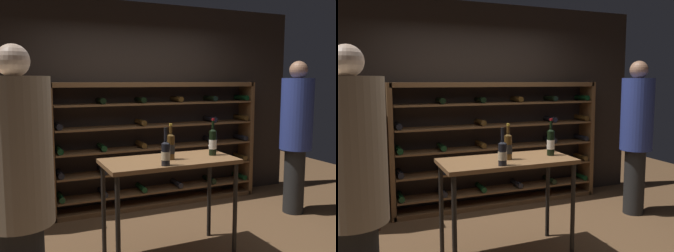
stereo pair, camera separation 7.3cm
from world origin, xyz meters
The scene contains 11 objects.
ground_plane centered at (0.00, 0.00, 0.00)m, with size 9.27×9.27×0.00m, color brown.
back_wall centered at (0.00, 1.64, 1.40)m, with size 5.17×0.10×2.79m, color black.
wine_rack centered at (0.32, 1.43, 0.84)m, with size 2.96×0.32×1.72m.
tasting_table centered at (-0.18, -0.05, 0.87)m, with size 1.29×0.61×0.98m.
person_guest_khaki centered at (-1.55, -0.86, 1.09)m, with size 0.42×0.42×1.95m.
person_bystander_red_print centered at (1.83, 0.42, 1.10)m, with size 0.41×0.41×1.99m.
display_cabinet centered at (-1.52, 1.25, 0.82)m, with size 0.44×0.36×1.63m, color #4C2D1E.
wine_bottle_red_label centered at (-0.32, -0.29, 1.10)m, with size 0.08×0.08×0.34m.
wine_bottle_green_slim centered at (0.31, -0.05, 1.12)m, with size 0.08×0.08×0.38m.
wine_bottle_black_capsule centered at (-0.17, -0.07, 1.11)m, with size 0.08×0.08×0.35m.
wine_glass_stemmed_right centered at (0.39, 0.11, 1.07)m, with size 0.08×0.08×0.13m.
Camera 1 is at (-1.60, -3.28, 1.73)m, focal length 39.58 mm.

